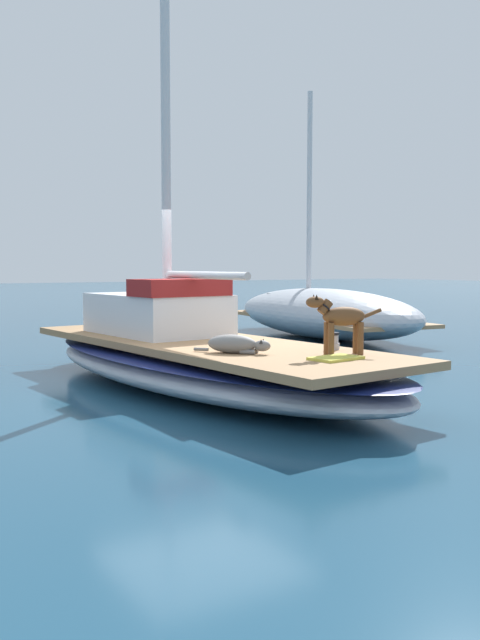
{
  "coord_description": "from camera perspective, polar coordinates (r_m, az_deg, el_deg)",
  "views": [
    {
      "loc": [
        -4.52,
        -8.25,
        1.68
      ],
      "look_at": [
        0.0,
        -1.0,
        1.01
      ],
      "focal_mm": 38.6,
      "sensor_mm": 36.0,
      "label": 1
    }
  ],
  "objects": [
    {
      "name": "dog_brown",
      "position": [
        7.96,
        8.3,
        0.13
      ],
      "size": [
        0.92,
        0.38,
        0.7
      ],
      "color": "brown",
      "rests_on": "sailboat_main"
    },
    {
      "name": "deck_towel",
      "position": [
        7.61,
        7.95,
        -3.15
      ],
      "size": [
        0.61,
        0.44,
        0.03
      ],
      "primitive_type": "cube",
      "rotation": [
        0.0,
        0.0,
        0.14
      ],
      "color": "#D8D14C",
      "rests_on": "sailboat_main"
    },
    {
      "name": "deck_winch",
      "position": [
        8.5,
        7.72,
        -1.78
      ],
      "size": [
        0.16,
        0.16,
        0.21
      ],
      "color": "#B7B7BC",
      "rests_on": "sailboat_main"
    },
    {
      "name": "dog_grey",
      "position": [
        8.07,
        -0.42,
        -2.02
      ],
      "size": [
        0.67,
        0.78,
        0.22
      ],
      "color": "gray",
      "rests_on": "sailboat_main"
    },
    {
      "name": "sailboat_main",
      "position": [
        9.5,
        -3.2,
        -3.66
      ],
      "size": [
        3.15,
        7.43,
        0.66
      ],
      "color": "#B2B7C1",
      "rests_on": "ground"
    },
    {
      "name": "ground_plane",
      "position": [
        9.56,
        -3.19,
        -5.65
      ],
      "size": [
        120.0,
        120.0,
        0.0
      ],
      "primitive_type": "plane",
      "color": "navy"
    },
    {
      "name": "mast_main",
      "position": [
        10.23,
        -5.78,
        16.02
      ],
      "size": [
        0.14,
        2.27,
        6.85
      ],
      "color": "silver",
      "rests_on": "sailboat_main"
    },
    {
      "name": "moored_boat_starboard_side",
      "position": [
        16.32,
        6.91,
        0.65
      ],
      "size": [
        3.41,
        6.91,
        5.84
      ],
      "color": "#B2B7C1",
      "rests_on": "ground"
    },
    {
      "name": "cabin_house",
      "position": [
        10.37,
        -6.7,
        0.73
      ],
      "size": [
        1.59,
        2.34,
        0.84
      ],
      "color": "silver",
      "rests_on": "sailboat_main"
    }
  ]
}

